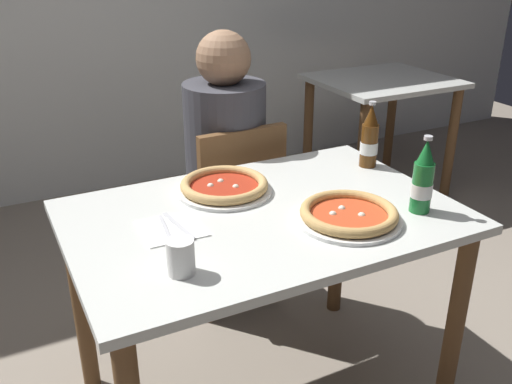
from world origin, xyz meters
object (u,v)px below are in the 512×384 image
(diner_seated, at_px, (226,179))
(napkin_with_cutlery, at_px, (172,228))
(dining_table_main, at_px, (263,244))
(pizza_margherita_near, at_px, (349,215))
(paper_cup, at_px, (181,257))
(beer_bottle_left, at_px, (423,180))
(dining_table_background, at_px, (381,104))
(pizza_marinara_far, at_px, (224,186))
(chair_behind_table, at_px, (232,205))
(beer_bottle_center, at_px, (370,139))

(diner_seated, height_order, napkin_with_cutlery, diner_seated)
(napkin_with_cutlery, bearing_deg, dining_table_main, -4.78)
(pizza_margherita_near, height_order, paper_cup, paper_cup)
(dining_table_main, bearing_deg, napkin_with_cutlery, 175.22)
(beer_bottle_left, bearing_deg, diner_seated, 107.67)
(dining_table_background, relative_size, beer_bottle_left, 3.24)
(pizza_marinara_far, xyz_separation_m, napkin_with_cutlery, (-0.25, -0.17, -0.02))
(pizza_marinara_far, bearing_deg, napkin_with_cutlery, -144.84)
(pizza_margherita_near, bearing_deg, napkin_with_cutlery, 158.81)
(chair_behind_table, height_order, napkin_with_cutlery, chair_behind_table)
(beer_bottle_center, distance_m, paper_cup, 0.97)
(chair_behind_table, bearing_deg, dining_table_background, -154.04)
(dining_table_background, bearing_deg, chair_behind_table, -152.38)
(beer_bottle_center, xyz_separation_m, paper_cup, (-0.88, -0.39, -0.06))
(dining_table_background, distance_m, beer_bottle_left, 1.87)
(chair_behind_table, xyz_separation_m, napkin_with_cutlery, (-0.46, -0.59, 0.27))
(beer_bottle_left, xyz_separation_m, beer_bottle_center, (0.09, 0.39, 0.00))
(chair_behind_table, distance_m, pizza_marinara_far, 0.55)
(pizza_margherita_near, xyz_separation_m, paper_cup, (-0.55, -0.05, 0.03))
(pizza_margherita_near, relative_size, beer_bottle_left, 1.31)
(pizza_margherita_near, xyz_separation_m, beer_bottle_left, (0.24, -0.04, 0.08))
(diner_seated, relative_size, pizza_marinara_far, 3.77)
(dining_table_main, xyz_separation_m, beer_bottle_center, (0.53, 0.18, 0.22))
(paper_cup, bearing_deg, napkin_with_cutlery, 76.57)
(beer_bottle_center, height_order, napkin_with_cutlery, beer_bottle_center)
(pizza_marinara_far, xyz_separation_m, beer_bottle_left, (0.49, -0.41, 0.08))
(dining_table_background, height_order, beer_bottle_center, beer_bottle_center)
(beer_bottle_left, height_order, napkin_with_cutlery, beer_bottle_left)
(dining_table_main, relative_size, dining_table_background, 1.50)
(beer_bottle_center, bearing_deg, dining_table_main, -161.66)
(chair_behind_table, distance_m, diner_seated, 0.11)
(diner_seated, relative_size, paper_cup, 12.73)
(dining_table_background, distance_m, pizza_margherita_near, 1.97)
(diner_seated, height_order, pizza_margherita_near, diner_seated)
(pizza_margherita_near, xyz_separation_m, beer_bottle_center, (0.33, 0.34, 0.08))
(chair_behind_table, relative_size, diner_seated, 0.70)
(beer_bottle_left, relative_size, paper_cup, 2.60)
(pizza_marinara_far, xyz_separation_m, paper_cup, (-0.30, -0.41, 0.03))
(chair_behind_table, xyz_separation_m, beer_bottle_center, (0.37, -0.43, 0.37))
(beer_bottle_left, bearing_deg, napkin_with_cutlery, 162.24)
(beer_bottle_left, xyz_separation_m, paper_cup, (-0.79, -0.01, -0.06))
(pizza_margherita_near, xyz_separation_m, napkin_with_cutlery, (-0.49, 0.19, -0.02))
(dining_table_main, bearing_deg, beer_bottle_center, 18.34)
(napkin_with_cutlery, bearing_deg, beer_bottle_center, 10.48)
(dining_table_main, height_order, paper_cup, paper_cup)
(dining_table_background, xyz_separation_m, beer_bottle_left, (-1.06, -1.52, 0.26))
(chair_behind_table, relative_size, pizza_margherita_near, 2.64)
(dining_table_background, height_order, beer_bottle_left, beer_bottle_left)
(pizza_marinara_far, distance_m, napkin_with_cutlery, 0.30)
(chair_behind_table, height_order, paper_cup, chair_behind_table)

